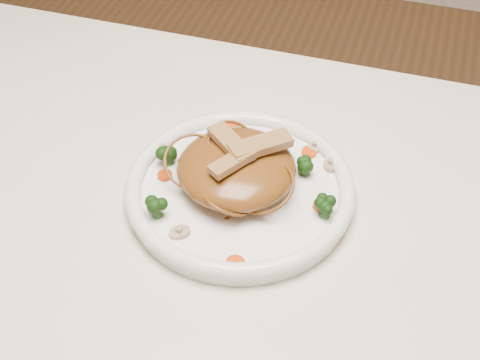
% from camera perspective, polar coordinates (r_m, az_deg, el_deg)
% --- Properties ---
extents(table, '(1.20, 0.80, 0.75)m').
position_cam_1_polar(table, '(0.83, -0.22, -10.50)').
color(table, '#EFE6CB').
rests_on(table, ground).
extents(plate, '(0.30, 0.30, 0.02)m').
position_cam_1_polar(plate, '(0.80, 0.00, -1.13)').
color(plate, white).
rests_on(plate, table).
extents(noodle_mound, '(0.17, 0.17, 0.05)m').
position_cam_1_polar(noodle_mound, '(0.78, -0.30, 1.06)').
color(noodle_mound, brown).
rests_on(noodle_mound, plate).
extents(chicken_a, '(0.07, 0.07, 0.01)m').
position_cam_1_polar(chicken_a, '(0.77, 1.77, 3.02)').
color(chicken_a, tan).
rests_on(chicken_a, noodle_mound).
extents(chicken_b, '(0.07, 0.06, 0.01)m').
position_cam_1_polar(chicken_b, '(0.77, -0.79, 3.18)').
color(chicken_b, tan).
rests_on(chicken_b, noodle_mound).
extents(chicken_c, '(0.05, 0.06, 0.01)m').
position_cam_1_polar(chicken_c, '(0.75, -0.49, 1.68)').
color(chicken_c, tan).
rests_on(chicken_c, noodle_mound).
extents(broccoli_0, '(0.03, 0.03, 0.03)m').
position_cam_1_polar(broccoli_0, '(0.81, 5.58, 1.37)').
color(broccoli_0, '#14340A').
rests_on(broccoli_0, plate).
extents(broccoli_1, '(0.03, 0.03, 0.03)m').
position_cam_1_polar(broccoli_1, '(0.82, -6.25, 2.23)').
color(broccoli_1, '#14340A').
rests_on(broccoli_1, plate).
extents(broccoli_2, '(0.03, 0.03, 0.03)m').
position_cam_1_polar(broccoli_2, '(0.76, -7.18, -2.25)').
color(broccoli_2, '#14340A').
rests_on(broccoli_2, plate).
extents(broccoli_3, '(0.03, 0.03, 0.03)m').
position_cam_1_polar(broccoli_3, '(0.76, 7.36, -2.22)').
color(broccoli_3, '#14340A').
rests_on(broccoli_3, plate).
extents(carrot_0, '(0.02, 0.02, 0.00)m').
position_cam_1_polar(carrot_0, '(0.84, 5.97, 2.40)').
color(carrot_0, red).
rests_on(carrot_0, plate).
extents(carrot_1, '(0.02, 0.02, 0.00)m').
position_cam_1_polar(carrot_1, '(0.81, -6.49, 0.41)').
color(carrot_1, red).
rests_on(carrot_1, plate).
extents(carrot_2, '(0.02, 0.02, 0.00)m').
position_cam_1_polar(carrot_2, '(0.77, 6.94, -2.22)').
color(carrot_2, red).
rests_on(carrot_2, plate).
extents(carrot_3, '(0.02, 0.02, 0.00)m').
position_cam_1_polar(carrot_3, '(0.87, -0.78, 4.62)').
color(carrot_3, red).
rests_on(carrot_3, plate).
extents(carrot_4, '(0.03, 0.03, 0.00)m').
position_cam_1_polar(carrot_4, '(0.71, -0.39, -7.23)').
color(carrot_4, red).
rests_on(carrot_4, plate).
extents(mushroom_0, '(0.03, 0.03, 0.01)m').
position_cam_1_polar(mushroom_0, '(0.74, -5.23, -4.51)').
color(mushroom_0, '#C1B290').
rests_on(mushroom_0, plate).
extents(mushroom_1, '(0.03, 0.03, 0.01)m').
position_cam_1_polar(mushroom_1, '(0.83, 7.81, 1.31)').
color(mushroom_1, '#C1B290').
rests_on(mushroom_1, plate).
extents(mushroom_2, '(0.03, 0.03, 0.01)m').
position_cam_1_polar(mushroom_2, '(0.84, -6.72, 2.59)').
color(mushroom_2, '#C1B290').
rests_on(mushroom_2, plate).
extents(mushroom_3, '(0.02, 0.02, 0.01)m').
position_cam_1_polar(mushroom_3, '(0.85, 6.43, 2.84)').
color(mushroom_3, '#C1B290').
rests_on(mushroom_3, plate).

